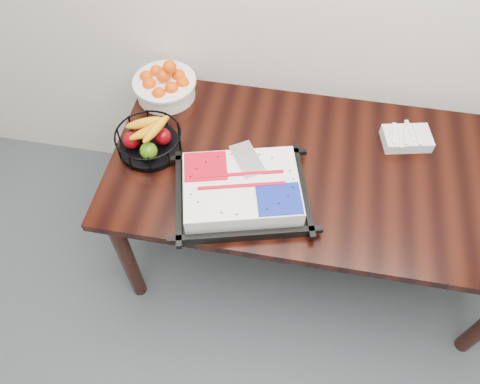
% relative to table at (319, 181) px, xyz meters
% --- Properties ---
extents(table, '(1.80, 0.90, 0.75)m').
position_rel_table_xyz_m(table, '(0.00, 0.00, 0.00)').
color(table, black).
rests_on(table, ground).
extents(cake_tray, '(0.61, 0.53, 0.11)m').
position_rel_table_xyz_m(cake_tray, '(-0.31, -0.21, 0.13)').
color(cake_tray, black).
rests_on(cake_tray, table).
extents(tangerine_bowl, '(0.30, 0.30, 0.19)m').
position_rel_table_xyz_m(tangerine_bowl, '(-0.77, 0.32, 0.17)').
color(tangerine_bowl, white).
rests_on(tangerine_bowl, table).
extents(fruit_basket, '(0.28, 0.28, 0.15)m').
position_rel_table_xyz_m(fruit_basket, '(-0.74, -0.02, 0.15)').
color(fruit_basket, black).
rests_on(fruit_basket, table).
extents(fork_bag, '(0.23, 0.17, 0.06)m').
position_rel_table_xyz_m(fork_bag, '(0.35, 0.21, 0.11)').
color(fork_bag, silver).
rests_on(fork_bag, table).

